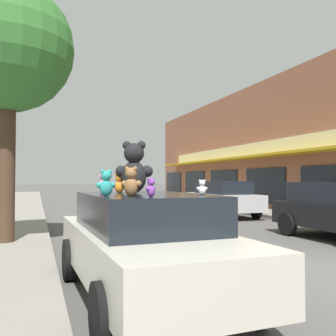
{
  "coord_description": "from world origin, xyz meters",
  "views": [
    {
      "loc": [
        -5.02,
        -5.42,
        1.75
      ],
      "look_at": [
        -1.87,
        3.54,
        2.04
      ],
      "focal_mm": 40.0,
      "sensor_mm": 36.0,
      "label": 1
    }
  ],
  "objects_px": {
    "teddy_bear_purple": "(151,188)",
    "street_tree": "(7,49)",
    "teddy_bear_teal": "(106,183)",
    "teddy_bear_brown": "(131,182)",
    "teddy_bear_green": "(120,185)",
    "teddy_bear_orange": "(119,184)",
    "teddy_bear_pink": "(104,182)",
    "plush_art_car": "(144,242)",
    "parked_car_far_right": "(223,198)",
    "teddy_bear_giant": "(134,168)",
    "teddy_bear_white": "(202,188)",
    "teddy_bear_cream": "(105,183)"
  },
  "relations": [
    {
      "from": "teddy_bear_purple",
      "to": "street_tree",
      "type": "bearing_deg",
      "value": -104.75
    },
    {
      "from": "teddy_bear_teal",
      "to": "teddy_bear_brown",
      "type": "bearing_deg",
      "value": 164.21
    },
    {
      "from": "street_tree",
      "to": "teddy_bear_green",
      "type": "bearing_deg",
      "value": -63.51
    },
    {
      "from": "teddy_bear_orange",
      "to": "teddy_bear_brown",
      "type": "bearing_deg",
      "value": 77.26
    },
    {
      "from": "teddy_bear_pink",
      "to": "teddy_bear_teal",
      "type": "distance_m",
      "value": 1.13
    },
    {
      "from": "teddy_bear_teal",
      "to": "teddy_bear_green",
      "type": "height_order",
      "value": "teddy_bear_teal"
    },
    {
      "from": "teddy_bear_purple",
      "to": "teddy_bear_green",
      "type": "relative_size",
      "value": 0.91
    },
    {
      "from": "teddy_bear_orange",
      "to": "street_tree",
      "type": "relative_size",
      "value": 0.05
    },
    {
      "from": "plush_art_car",
      "to": "teddy_bear_pink",
      "type": "distance_m",
      "value": 1.15
    },
    {
      "from": "plush_art_car",
      "to": "parked_car_far_right",
      "type": "relative_size",
      "value": 1.0
    },
    {
      "from": "street_tree",
      "to": "teddy_bear_orange",
      "type": "bearing_deg",
      "value": -66.32
    },
    {
      "from": "teddy_bear_giant",
      "to": "teddy_bear_brown",
      "type": "xyz_separation_m",
      "value": [
        -0.3,
        -1.03,
        -0.21
      ]
    },
    {
      "from": "teddy_bear_giant",
      "to": "teddy_bear_teal",
      "type": "relative_size",
      "value": 2.4
    },
    {
      "from": "teddy_bear_orange",
      "to": "parked_car_far_right",
      "type": "height_order",
      "value": "teddy_bear_orange"
    },
    {
      "from": "teddy_bear_white",
      "to": "teddy_bear_cream",
      "type": "xyz_separation_m",
      "value": [
        -1.04,
        1.74,
        0.06
      ]
    },
    {
      "from": "teddy_bear_pink",
      "to": "street_tree",
      "type": "bearing_deg",
      "value": -129.29
    },
    {
      "from": "teddy_bear_pink",
      "to": "teddy_bear_teal",
      "type": "height_order",
      "value": "teddy_bear_pink"
    },
    {
      "from": "teddy_bear_white",
      "to": "teddy_bear_green",
      "type": "distance_m",
      "value": 1.7
    },
    {
      "from": "teddy_bear_green",
      "to": "teddy_bear_cream",
      "type": "distance_m",
      "value": 0.33
    },
    {
      "from": "teddy_bear_giant",
      "to": "teddy_bear_cream",
      "type": "relative_size",
      "value": 2.46
    },
    {
      "from": "teddy_bear_pink",
      "to": "street_tree",
      "type": "distance_m",
      "value": 5.93
    },
    {
      "from": "plush_art_car",
      "to": "teddy_bear_green",
      "type": "distance_m",
      "value": 1.22
    },
    {
      "from": "teddy_bear_pink",
      "to": "teddy_bear_green",
      "type": "xyz_separation_m",
      "value": [
        0.34,
        0.34,
        -0.04
      ]
    },
    {
      "from": "teddy_bear_purple",
      "to": "street_tree",
      "type": "distance_m",
      "value": 7.21
    },
    {
      "from": "teddy_bear_giant",
      "to": "teddy_bear_teal",
      "type": "xyz_separation_m",
      "value": [
        -0.61,
        -0.97,
        -0.23
      ]
    },
    {
      "from": "teddy_bear_pink",
      "to": "teddy_bear_cream",
      "type": "xyz_separation_m",
      "value": [
        0.13,
        0.59,
        -0.01
      ]
    },
    {
      "from": "teddy_bear_teal",
      "to": "street_tree",
      "type": "xyz_separation_m",
      "value": [
        -1.59,
        5.64,
        3.42
      ]
    },
    {
      "from": "teddy_bear_giant",
      "to": "teddy_bear_orange",
      "type": "xyz_separation_m",
      "value": [
        -0.21,
        0.13,
        -0.25
      ]
    },
    {
      "from": "teddy_bear_giant",
      "to": "parked_car_far_right",
      "type": "xyz_separation_m",
      "value": [
        6.86,
        10.1,
        -1.04
      ]
    },
    {
      "from": "teddy_bear_white",
      "to": "street_tree",
      "type": "bearing_deg",
      "value": -51.64
    },
    {
      "from": "teddy_bear_giant",
      "to": "teddy_bear_white",
      "type": "bearing_deg",
      "value": 147.26
    },
    {
      "from": "teddy_bear_cream",
      "to": "teddy_bear_brown",
      "type": "distance_m",
      "value": 1.77
    },
    {
      "from": "teddy_bear_cream",
      "to": "plush_art_car",
      "type": "bearing_deg",
      "value": 48.07
    },
    {
      "from": "teddy_bear_green",
      "to": "teddy_bear_cream",
      "type": "bearing_deg",
      "value": -32.25
    },
    {
      "from": "teddy_bear_brown",
      "to": "teddy_bear_orange",
      "type": "bearing_deg",
      "value": -60.5
    },
    {
      "from": "teddy_bear_green",
      "to": "parked_car_far_right",
      "type": "relative_size",
      "value": 0.06
    },
    {
      "from": "teddy_bear_green",
      "to": "teddy_bear_white",
      "type": "bearing_deg",
      "value": 137.17
    },
    {
      "from": "teddy_bear_white",
      "to": "parked_car_far_right",
      "type": "bearing_deg",
      "value": -107.81
    },
    {
      "from": "teddy_bear_giant",
      "to": "teddy_bear_orange",
      "type": "relative_size",
      "value": 2.68
    },
    {
      "from": "teddy_bear_giant",
      "to": "teddy_bear_cream",
      "type": "bearing_deg",
      "value": -45.22
    },
    {
      "from": "teddy_bear_pink",
      "to": "teddy_bear_brown",
      "type": "distance_m",
      "value": 1.19
    },
    {
      "from": "teddy_bear_orange",
      "to": "teddy_bear_green",
      "type": "bearing_deg",
      "value": -112.7
    },
    {
      "from": "teddy_bear_teal",
      "to": "teddy_bear_green",
      "type": "distance_m",
      "value": 1.54
    },
    {
      "from": "teddy_bear_cream",
      "to": "teddy_bear_brown",
      "type": "bearing_deg",
      "value": 29.94
    },
    {
      "from": "teddy_bear_cream",
      "to": "teddy_bear_teal",
      "type": "bearing_deg",
      "value": 19.62
    },
    {
      "from": "teddy_bear_orange",
      "to": "teddy_bear_pink",
      "type": "distance_m",
      "value": 0.24
    },
    {
      "from": "teddy_bear_brown",
      "to": "parked_car_far_right",
      "type": "relative_size",
      "value": 0.08
    },
    {
      "from": "plush_art_car",
      "to": "teddy_bear_giant",
      "type": "height_order",
      "value": "teddy_bear_giant"
    },
    {
      "from": "plush_art_car",
      "to": "teddy_bear_orange",
      "type": "height_order",
      "value": "teddy_bear_orange"
    },
    {
      "from": "teddy_bear_orange",
      "to": "teddy_bear_brown",
      "type": "distance_m",
      "value": 1.16
    }
  ]
}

